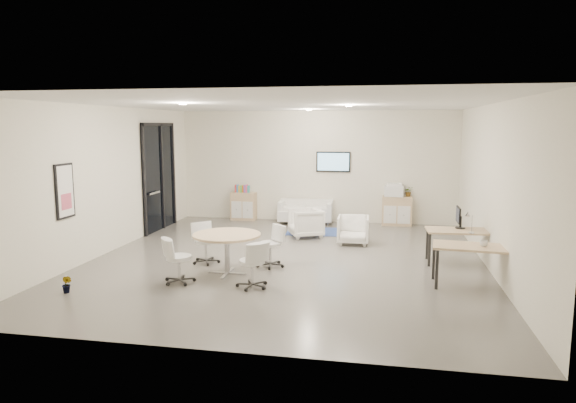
# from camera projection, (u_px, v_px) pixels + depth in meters

# --- Properties ---
(room_shell) EXTENTS (9.60, 10.60, 4.80)m
(room_shell) POSITION_uv_depth(u_px,v_px,m) (287.00, 184.00, 10.50)
(room_shell) COLOR #605D58
(room_shell) RESTS_ON ground
(glass_door) EXTENTS (0.09, 1.90, 2.85)m
(glass_door) POSITION_uv_depth(u_px,v_px,m) (159.00, 174.00, 13.68)
(glass_door) COLOR black
(glass_door) RESTS_ON room_shell
(artwork) EXTENTS (0.05, 0.54, 1.04)m
(artwork) POSITION_uv_depth(u_px,v_px,m) (65.00, 191.00, 9.68)
(artwork) COLOR black
(artwork) RESTS_ON room_shell
(wall_tv) EXTENTS (0.98, 0.06, 0.58)m
(wall_tv) POSITION_uv_depth(u_px,v_px,m) (333.00, 162.00, 14.72)
(wall_tv) COLOR black
(wall_tv) RESTS_ON room_shell
(ceiling_spots) EXTENTS (3.14, 4.14, 0.03)m
(ceiling_spots) POSITION_uv_depth(u_px,v_px,m) (285.00, 107.00, 11.11)
(ceiling_spots) COLOR #FFEAC6
(ceiling_spots) RESTS_ON room_shell
(sideboard_left) EXTENTS (0.73, 0.38, 0.82)m
(sideboard_left) POSITION_uv_depth(u_px,v_px,m) (244.00, 206.00, 15.23)
(sideboard_left) COLOR tan
(sideboard_left) RESTS_ON room_shell
(sideboard_right) EXTENTS (0.82, 0.40, 0.82)m
(sideboard_right) POSITION_uv_depth(u_px,v_px,m) (397.00, 211.00, 14.40)
(sideboard_right) COLOR tan
(sideboard_right) RESTS_ON room_shell
(books) EXTENTS (0.43, 0.14, 0.22)m
(books) POSITION_uv_depth(u_px,v_px,m) (242.00, 189.00, 15.16)
(books) COLOR red
(books) RESTS_ON sideboard_left
(printer) EXTENTS (0.57, 0.49, 0.37)m
(printer) POSITION_uv_depth(u_px,v_px,m) (395.00, 190.00, 14.33)
(printer) COLOR white
(printer) RESTS_ON sideboard_right
(loveseat) EXTENTS (1.57, 0.86, 0.57)m
(loveseat) POSITION_uv_depth(u_px,v_px,m) (306.00, 212.00, 14.73)
(loveseat) COLOR white
(loveseat) RESTS_ON room_shell
(blue_rug) EXTENTS (1.71, 1.20, 0.01)m
(blue_rug) POSITION_uv_depth(u_px,v_px,m) (318.00, 232.00, 13.54)
(blue_rug) COLOR #304C94
(blue_rug) RESTS_ON room_shell
(armchair_left) EXTENTS (0.96, 0.99, 0.79)m
(armchair_left) POSITION_uv_depth(u_px,v_px,m) (306.00, 221.00, 12.88)
(armchair_left) COLOR white
(armchair_left) RESTS_ON room_shell
(armchair_right) EXTENTS (0.74, 0.69, 0.74)m
(armchair_right) POSITION_uv_depth(u_px,v_px,m) (353.00, 228.00, 12.11)
(armchair_right) COLOR white
(armchair_right) RESTS_ON room_shell
(desk_rear) EXTENTS (1.38, 0.75, 0.70)m
(desk_rear) POSITION_uv_depth(u_px,v_px,m) (461.00, 233.00, 10.29)
(desk_rear) COLOR tan
(desk_rear) RESTS_ON room_shell
(desk_front) EXTENTS (1.44, 0.82, 0.72)m
(desk_front) POSITION_uv_depth(u_px,v_px,m) (474.00, 250.00, 8.86)
(desk_front) COLOR tan
(desk_front) RESTS_ON room_shell
(monitor) EXTENTS (0.20, 0.50, 0.44)m
(monitor) POSITION_uv_depth(u_px,v_px,m) (459.00, 217.00, 10.40)
(monitor) COLOR black
(monitor) RESTS_ON desk_rear
(round_table) EXTENTS (1.27, 1.27, 0.77)m
(round_table) POSITION_uv_depth(u_px,v_px,m) (227.00, 238.00, 9.58)
(round_table) COLOR tan
(round_table) RESTS_ON room_shell
(meeting_chairs) EXTENTS (2.19, 2.19, 0.82)m
(meeting_chairs) POSITION_uv_depth(u_px,v_px,m) (227.00, 253.00, 9.62)
(meeting_chairs) COLOR white
(meeting_chairs) RESTS_ON room_shell
(plant_cabinet) EXTENTS (0.28, 0.30, 0.21)m
(plant_cabinet) POSITION_uv_depth(u_px,v_px,m) (409.00, 193.00, 14.29)
(plant_cabinet) COLOR #3F7F3F
(plant_cabinet) RESTS_ON sideboard_right
(plant_floor) EXTENTS (0.20, 0.32, 0.14)m
(plant_floor) POSITION_uv_depth(u_px,v_px,m) (67.00, 289.00, 8.56)
(plant_floor) COLOR #3F7F3F
(plant_floor) RESTS_ON room_shell
(cup) EXTENTS (0.16, 0.15, 0.13)m
(cup) POSITION_uv_depth(u_px,v_px,m) (484.00, 243.00, 8.79)
(cup) COLOR white
(cup) RESTS_ON desk_front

